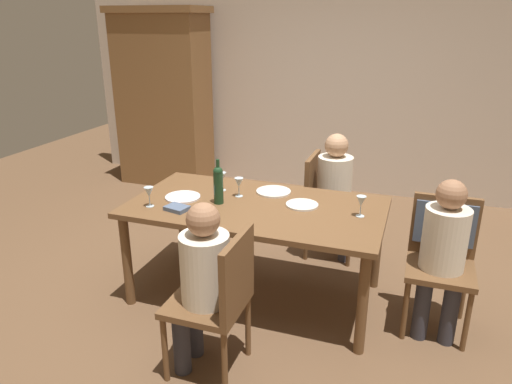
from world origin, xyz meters
The scene contains 19 objects.
ground_plane centered at (0.00, 0.00, 0.00)m, with size 10.00×10.00×0.00m, color brown.
rear_room_partition centered at (0.00, 2.70, 1.35)m, with size 6.40×0.12×2.70m, color beige.
armoire_cabinet centered at (-2.03, 2.25, 1.10)m, with size 1.18×0.62×2.18m.
dining_table centered at (0.00, 0.00, 0.68)m, with size 1.86×1.00×0.76m.
chair_near centered at (0.09, -0.88, 0.53)m, with size 0.44×0.44×0.92m.
chair_right_end centered at (1.31, 0.12, 0.59)m, with size 0.44×0.46×0.92m.
chair_far_right centered at (0.33, 0.88, 0.53)m, with size 0.44×0.44×0.92m.
person_woman_host centered at (-0.03, -0.88, 0.64)m, with size 0.33×0.29×1.10m.
person_man_bearded centered at (1.31, -0.03, 0.64)m, with size 0.29×0.33×1.10m.
person_man_guest centered at (0.44, 0.88, 0.65)m, with size 0.35×0.30×1.13m.
wine_bottle_tall_green centered at (-0.27, -0.06, 0.91)m, with size 0.07×0.07×0.34m.
wine_glass_near_left centered at (0.75, 0.04, 0.86)m, with size 0.07×0.07×0.15m.
wine_glass_centre centered at (-0.72, -0.29, 0.86)m, with size 0.07×0.07×0.15m.
wine_glass_near_right centered at (-0.18, 0.12, 0.86)m, with size 0.07×0.07×0.15m.
wine_glass_far centered at (-0.36, 0.20, 0.86)m, with size 0.07×0.07×0.15m.
dinner_plate_host centered at (0.04, 0.30, 0.76)m, with size 0.27×0.27×0.01m, color silver.
dinner_plate_guest_left centered at (0.32, 0.10, 0.76)m, with size 0.24×0.24×0.01m, color silver.
dinner_plate_guest_right centered at (-0.57, -0.05, 0.76)m, with size 0.27×0.27×0.01m, color white.
folded_napkin centered at (-0.50, -0.28, 0.77)m, with size 0.16×0.12×0.03m, color #4C5B75.
Camera 1 is at (1.08, -3.07, 2.05)m, focal length 33.42 mm.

